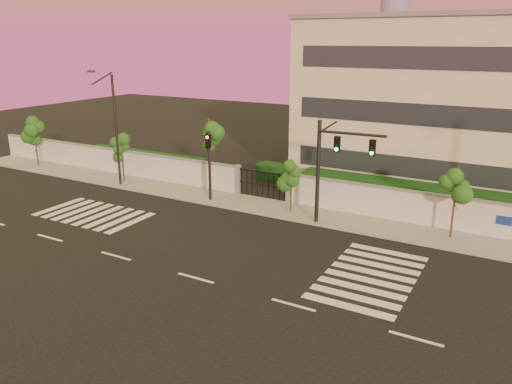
{
  "coord_description": "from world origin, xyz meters",
  "views": [
    {
      "loc": [
        12.69,
        -16.88,
        10.61
      ],
      "look_at": [
        -0.16,
        6.0,
        2.56
      ],
      "focal_mm": 35.0,
      "sensor_mm": 36.0,
      "label": 1
    }
  ],
  "objects": [
    {
      "name": "street_tree_a",
      "position": [
        -24.39,
        10.55,
        2.99
      ],
      "size": [
        1.51,
        1.2,
        4.06
      ],
      "color": "#382314",
      "rests_on": "ground"
    },
    {
      "name": "institutional_building",
      "position": [
        9.0,
        21.99,
        6.16
      ],
      "size": [
        24.4,
        12.4,
        12.25
      ],
      "color": "#BDB8A0",
      "rests_on": "ground"
    },
    {
      "name": "hedge_row",
      "position": [
        1.17,
        14.74,
        0.82
      ],
      "size": [
        41.0,
        4.25,
        1.8
      ],
      "color": "#0F340F",
      "rests_on": "ground"
    },
    {
      "name": "street_tree_b",
      "position": [
        -14.22,
        10.36,
        2.7
      ],
      "size": [
        1.3,
        1.03,
        3.66
      ],
      "color": "#382314",
      "rests_on": "ground"
    },
    {
      "name": "perimeter_wall",
      "position": [
        0.1,
        12.0,
        1.07
      ],
      "size": [
        60.0,
        0.36,
        2.2
      ],
      "color": "silver",
      "rests_on": "ground"
    },
    {
      "name": "street_tree_d",
      "position": [
        -0.04,
        10.34,
        2.49
      ],
      "size": [
        1.3,
        1.03,
        3.38
      ],
      "color": "#382314",
      "rests_on": "ground"
    },
    {
      "name": "streetlight_west",
      "position": [
        -13.91,
        9.42,
        4.65
      ],
      "size": [
        0.51,
        2.07,
        8.61
      ],
      "color": "black",
      "rests_on": "ground"
    },
    {
      "name": "traffic_signal_secondary",
      "position": [
        -5.87,
        9.77,
        3.07
      ],
      "size": [
        0.38,
        0.35,
        4.84
      ],
      "rotation": [
        0.0,
        0.0,
        0.12
      ],
      "color": "black",
      "rests_on": "ground"
    },
    {
      "name": "ground",
      "position": [
        0.0,
        0.0,
        0.0
      ],
      "size": [
        120.0,
        120.0,
        0.0
      ],
      "primitive_type": "plane",
      "color": "black",
      "rests_on": "ground"
    },
    {
      "name": "sidewalk",
      "position": [
        0.0,
        10.5,
        0.07
      ],
      "size": [
        60.0,
        3.0,
        0.15
      ],
      "primitive_type": "cube",
      "color": "gray",
      "rests_on": "ground"
    },
    {
      "name": "road_markings",
      "position": [
        -1.58,
        3.76,
        0.01
      ],
      "size": [
        57.0,
        7.62,
        0.02
      ],
      "color": "silver",
      "rests_on": "ground"
    },
    {
      "name": "street_tree_c",
      "position": [
        -6.18,
        10.39,
        4.11
      ],
      "size": [
        1.61,
        1.28,
        5.59
      ],
      "color": "#382314",
      "rests_on": "ground"
    },
    {
      "name": "street_tree_e",
      "position": [
        9.53,
        10.7,
        3.13
      ],
      "size": [
        1.37,
        1.09,
        4.25
      ],
      "color": "#382314",
      "rests_on": "ground"
    },
    {
      "name": "traffic_signal_main",
      "position": [
        2.88,
        9.34,
        3.95
      ],
      "size": [
        3.95,
        0.44,
        6.25
      ],
      "rotation": [
        0.0,
        0.0,
        0.05
      ],
      "color": "black",
      "rests_on": "ground"
    }
  ]
}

